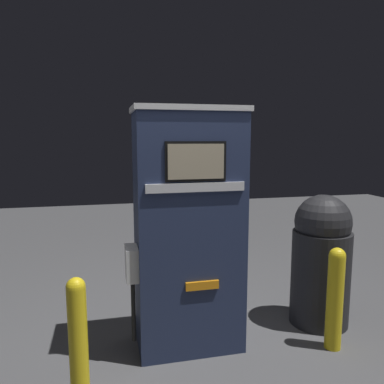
% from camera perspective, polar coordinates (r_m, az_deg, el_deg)
% --- Properties ---
extents(ground_plane, '(14.00, 14.00, 0.00)m').
position_cam_1_polar(ground_plane, '(3.11, 0.53, -24.19)').
color(ground_plane, '#4C4C4F').
extents(gas_pump, '(0.92, 0.49, 1.89)m').
position_cam_1_polar(gas_pump, '(2.93, -0.56, -5.90)').
color(gas_pump, '#232D4C').
rests_on(gas_pump, ground_plane).
extents(safety_bollard, '(0.12, 0.12, 0.82)m').
position_cam_1_polar(safety_bollard, '(2.62, -16.98, -20.31)').
color(safety_bollard, yellow).
rests_on(safety_bollard, ground_plane).
extents(trash_bin, '(0.52, 0.52, 1.18)m').
position_cam_1_polar(trash_bin, '(3.58, 19.07, -9.60)').
color(trash_bin, '#232326').
rests_on(trash_bin, ground_plane).
extents(safety_bollard_far, '(0.13, 0.13, 0.83)m').
position_cam_1_polar(safety_bollard_far, '(3.25, 20.96, -14.57)').
color(safety_bollard_far, yellow).
rests_on(safety_bollard_far, ground_plane).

